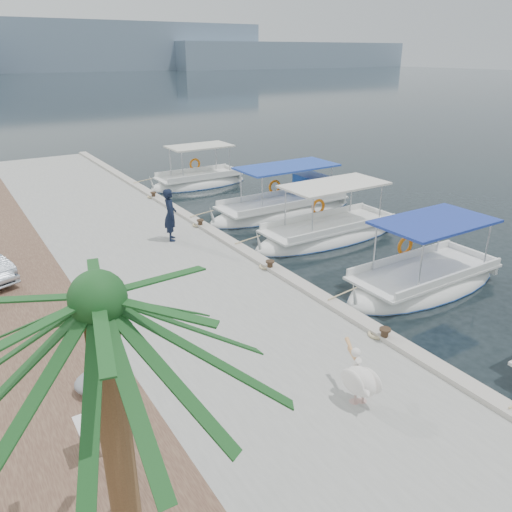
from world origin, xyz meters
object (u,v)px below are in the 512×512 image
at_px(fishing_caique_c, 328,235).
at_px(fishing_caique_e, 199,183).
at_px(date_palm, 98,302).
at_px(fishing_caique_d, 285,209).
at_px(fishing_caique_b, 423,284).
at_px(pelican, 360,379).
at_px(fisherman, 170,215).

height_order(fishing_caique_c, fishing_caique_e, same).
distance_m(fishing_caique_e, date_palm, 23.99).
xyz_separation_m(fishing_caique_d, date_palm, (-12.16, -13.86, 4.63)).
bearing_deg(fishing_caique_c, fishing_caique_d, 82.91).
distance_m(fishing_caique_c, fishing_caique_d, 3.75).
bearing_deg(fishing_caique_b, fishing_caique_e, 90.74).
distance_m(fishing_caique_d, fishing_caique_e, 6.97).
bearing_deg(fishing_caique_b, pelican, -150.09).
relative_size(fishing_caique_b, fisherman, 3.17).
relative_size(fishing_caique_d, fishing_caique_e, 1.33).
bearing_deg(fishing_caique_d, fishing_caique_b, -95.54).
relative_size(fishing_caique_d, fisherman, 3.94).
height_order(fishing_caique_b, fishing_caique_c, same).
height_order(fishing_caique_d, pelican, fishing_caique_d).
distance_m(pelican, date_palm, 6.52).
bearing_deg(fisherman, fishing_caique_d, -55.97).
height_order(fishing_caique_b, fishing_caique_d, same).
relative_size(pelican, fisherman, 0.68).
distance_m(fishing_caique_b, date_palm, 13.21).
relative_size(fishing_caique_c, fishing_caique_e, 1.21).
height_order(fishing_caique_c, fishing_caique_d, same).
bearing_deg(pelican, fishing_caique_c, 52.96).
height_order(pelican, date_palm, date_palm).
distance_m(fishing_caique_b, fishing_caique_c, 5.17).
height_order(pelican, fisherman, fisherman).
bearing_deg(fishing_caique_b, date_palm, -156.21).
distance_m(fishing_caique_d, pelican, 14.31).
distance_m(fishing_caique_c, fisherman, 6.43).
xyz_separation_m(fishing_caique_b, fishing_caique_c, (0.40, 5.16, -0.00)).
bearing_deg(fishing_caique_b, fisherman, 127.98).
distance_m(fishing_caique_b, pelican, 7.18).
height_order(fishing_caique_d, fishing_caique_e, same).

